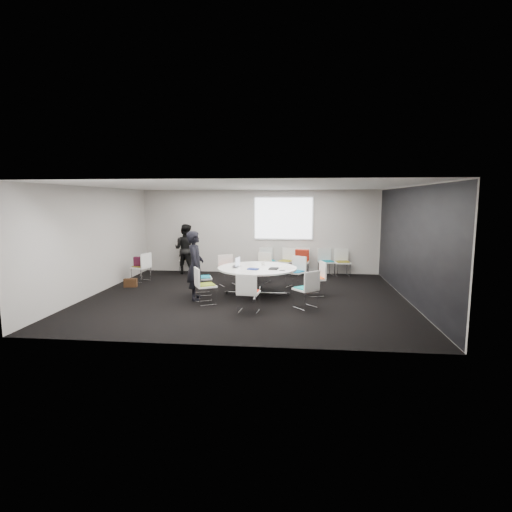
# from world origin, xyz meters

# --- Properties ---
(room_shell) EXTENTS (8.08, 7.08, 2.88)m
(room_shell) POSITION_xyz_m (0.09, 0.00, 1.40)
(room_shell) COLOR black
(room_shell) RESTS_ON ground
(conference_table) EXTENTS (2.04, 2.04, 0.73)m
(conference_table) POSITION_xyz_m (0.25, 0.21, 0.52)
(conference_table) COLOR silver
(conference_table) RESTS_ON ground
(projection_screen) EXTENTS (1.90, 0.03, 1.35)m
(projection_screen) POSITION_xyz_m (0.80, 3.46, 1.85)
(projection_screen) COLOR white
(projection_screen) RESTS_ON room_shell
(chair_ring_a) EXTENTS (0.56, 0.57, 0.88)m
(chair_ring_a) POSITION_xyz_m (1.76, 0.30, 0.28)
(chair_ring_a) COLOR silver
(chair_ring_a) RESTS_ON ground
(chair_ring_b) EXTENTS (0.62, 0.62, 0.88)m
(chair_ring_b) POSITION_xyz_m (1.24, 1.19, 0.28)
(chair_ring_b) COLOR silver
(chair_ring_b) RESTS_ON ground
(chair_ring_c) EXTENTS (0.60, 0.60, 0.88)m
(chair_ring_c) POSITION_xyz_m (0.23, 1.86, 0.28)
(chair_ring_c) COLOR silver
(chair_ring_c) RESTS_ON ground
(chair_ring_d) EXTENTS (0.63, 0.63, 0.88)m
(chair_ring_d) POSITION_xyz_m (-0.70, 1.27, 0.28)
(chair_ring_d) COLOR silver
(chair_ring_d) RESTS_ON ground
(chair_ring_e) EXTENTS (0.57, 0.58, 0.88)m
(chair_ring_e) POSITION_xyz_m (-1.18, 0.10, 0.28)
(chair_ring_e) COLOR silver
(chair_ring_e) RESTS_ON ground
(chair_ring_f) EXTENTS (0.61, 0.62, 0.88)m
(chair_ring_f) POSITION_xyz_m (-0.89, -0.82, 0.28)
(chair_ring_f) COLOR silver
(chair_ring_f) RESTS_ON ground
(chair_ring_g) EXTENTS (0.51, 0.49, 0.88)m
(chair_ring_g) POSITION_xyz_m (0.23, -1.44, 0.28)
(chair_ring_g) COLOR silver
(chair_ring_g) RESTS_ON ground
(chair_ring_h) EXTENTS (0.64, 0.64, 0.88)m
(chair_ring_h) POSITION_xyz_m (1.49, -0.95, 0.28)
(chair_ring_h) COLOR silver
(chair_ring_h) RESTS_ON ground
(chair_back_a) EXTENTS (0.60, 0.59, 0.88)m
(chair_back_a) POSITION_xyz_m (0.30, 3.16, 0.28)
(chair_back_a) COLOR silver
(chair_back_a) RESTS_ON ground
(chair_back_b) EXTENTS (0.61, 0.60, 0.88)m
(chair_back_b) POSITION_xyz_m (0.92, 3.14, 0.28)
(chair_back_b) COLOR silver
(chair_back_b) RESTS_ON ground
(chair_back_c) EXTENTS (0.50, 0.49, 0.88)m
(chair_back_c) POSITION_xyz_m (1.44, 3.17, 0.28)
(chair_back_c) COLOR silver
(chair_back_c) RESTS_ON ground
(chair_back_d) EXTENTS (0.58, 0.57, 0.88)m
(chair_back_d) POSITION_xyz_m (2.23, 3.16, 0.28)
(chair_back_d) COLOR silver
(chair_back_d) RESTS_ON ground
(chair_back_e) EXTENTS (0.52, 0.51, 0.88)m
(chair_back_e) POSITION_xyz_m (2.75, 3.13, 0.28)
(chair_back_e) COLOR silver
(chair_back_e) RESTS_ON ground
(chair_spare_left) EXTENTS (0.57, 0.58, 0.88)m
(chair_spare_left) POSITION_xyz_m (-3.42, 1.56, 0.28)
(chair_spare_left) COLOR silver
(chair_spare_left) RESTS_ON ground
(chair_person_back) EXTENTS (0.47, 0.46, 0.88)m
(chair_person_back) POSITION_xyz_m (-2.44, 3.17, 0.28)
(chair_person_back) COLOR silver
(chair_person_back) RESTS_ON ground
(person_main) EXTENTS (0.51, 0.68, 1.71)m
(person_main) POSITION_xyz_m (-1.22, -0.40, 0.85)
(person_main) COLOR black
(person_main) RESTS_ON ground
(person_back) EXTENTS (0.92, 0.78, 1.67)m
(person_back) POSITION_xyz_m (-2.44, 3.00, 0.83)
(person_back) COLOR black
(person_back) RESTS_ON ground
(laptop) EXTENTS (0.26, 0.37, 0.03)m
(laptop) POSITION_xyz_m (-0.27, 0.20, 0.74)
(laptop) COLOR #333338
(laptop) RESTS_ON conference_table
(laptop_lid) EXTENTS (0.08, 0.30, 0.22)m
(laptop_lid) POSITION_xyz_m (-0.27, 0.27, 0.86)
(laptop_lid) COLOR silver
(laptop_lid) RESTS_ON conference_table
(notebook_black) EXTENTS (0.26, 0.33, 0.02)m
(notebook_black) POSITION_xyz_m (0.69, 0.02, 0.74)
(notebook_black) COLOR black
(notebook_black) RESTS_ON conference_table
(tablet_folio) EXTENTS (0.31, 0.27, 0.03)m
(tablet_folio) POSITION_xyz_m (0.18, -0.11, 0.74)
(tablet_folio) COLOR navy
(tablet_folio) RESTS_ON conference_table
(papers_right) EXTENTS (0.36, 0.33, 0.00)m
(papers_right) POSITION_xyz_m (0.91, 0.42, 0.73)
(papers_right) COLOR white
(papers_right) RESTS_ON conference_table
(papers_front) EXTENTS (0.34, 0.28, 0.00)m
(papers_front) POSITION_xyz_m (1.02, 0.13, 0.73)
(papers_front) COLOR silver
(papers_front) RESTS_ON conference_table
(cup) EXTENTS (0.08, 0.08, 0.09)m
(cup) POSITION_xyz_m (0.37, 0.58, 0.78)
(cup) COLOR white
(cup) RESTS_ON conference_table
(phone) EXTENTS (0.15, 0.11, 0.01)m
(phone) POSITION_xyz_m (0.91, -0.20, 0.73)
(phone) COLOR black
(phone) RESTS_ON conference_table
(maroon_bag) EXTENTS (0.41, 0.18, 0.28)m
(maroon_bag) POSITION_xyz_m (-3.43, 1.56, 0.62)
(maroon_bag) COLOR #441225
(maroon_bag) RESTS_ON chair_spare_left
(brown_bag) EXTENTS (0.38, 0.22, 0.24)m
(brown_bag) POSITION_xyz_m (-3.44, 0.79, 0.12)
(brown_bag) COLOR #372111
(brown_bag) RESTS_ON ground
(red_jacket) EXTENTS (0.46, 0.24, 0.36)m
(red_jacket) POSITION_xyz_m (1.44, 2.94, 0.70)
(red_jacket) COLOR #9F2313
(red_jacket) RESTS_ON chair_back_c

